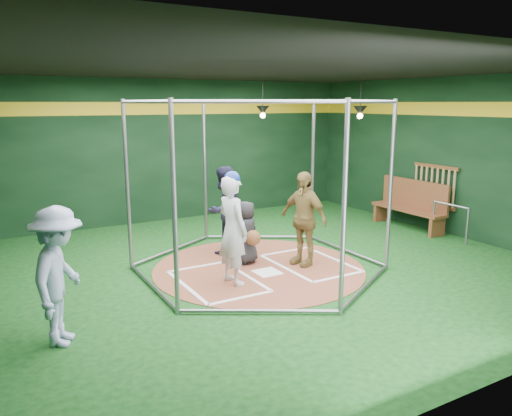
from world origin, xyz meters
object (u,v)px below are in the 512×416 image
dugout_bench (411,204)px  batter_figure (233,228)px  umpire (224,210)px  visitor_leopard (303,218)px

dugout_bench → batter_figure: bearing=-167.1°
umpire → visitor_leopard: bearing=99.1°
visitor_leopard → dugout_bench: size_ratio=0.87×
dugout_bench → visitor_leopard: bearing=-165.4°
batter_figure → dugout_bench: (5.38, 1.24, -0.35)m
visitor_leopard → umpire: bearing=-161.9°
batter_figure → dugout_bench: batter_figure is taller
batter_figure → visitor_leopard: (1.57, 0.24, -0.06)m
umpire → dugout_bench: bearing=150.6°
batter_figure → umpire: (0.64, 1.63, -0.07)m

